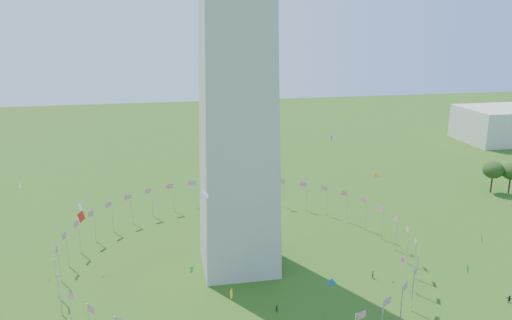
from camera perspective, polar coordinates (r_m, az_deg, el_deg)
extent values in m
cylinder|color=silver|center=(130.71, 15.78, -8.14)|extent=(0.24, 0.24, 9.00)
cylinder|color=silver|center=(136.15, 14.24, -7.04)|extent=(0.24, 0.24, 9.00)
cylinder|color=silver|center=(141.07, 12.41, -6.10)|extent=(0.24, 0.24, 9.00)
cylinder|color=silver|center=(145.39, 10.36, -5.32)|extent=(0.24, 0.24, 9.00)
cylinder|color=silver|center=(149.04, 8.13, -4.68)|extent=(0.24, 0.24, 9.00)
cylinder|color=silver|center=(151.95, 5.76, -4.19)|extent=(0.24, 0.24, 9.00)
cylinder|color=silver|center=(154.09, 3.29, -3.85)|extent=(0.24, 0.24, 9.00)
cylinder|color=silver|center=(155.42, 0.76, -3.65)|extent=(0.24, 0.24, 9.00)
cylinder|color=silver|center=(155.92, -1.80, -3.59)|extent=(0.24, 0.24, 9.00)
cylinder|color=silver|center=(155.58, -4.37, -3.68)|extent=(0.24, 0.24, 9.00)
cylinder|color=silver|center=(154.41, -6.91, -3.90)|extent=(0.24, 0.24, 9.00)
cylinder|color=silver|center=(152.43, -9.38, -4.27)|extent=(0.24, 0.24, 9.00)
cylinder|color=silver|center=(149.66, -11.76, -4.78)|extent=(0.24, 0.24, 9.00)
cylinder|color=silver|center=(146.15, -14.01, -5.43)|extent=(0.24, 0.24, 9.00)
cylinder|color=silver|center=(141.95, -16.09, -6.23)|extent=(0.24, 0.24, 9.00)
cylinder|color=silver|center=(137.14, -17.95, -7.17)|extent=(0.24, 0.24, 9.00)
cylinder|color=silver|center=(131.80, -19.52, -8.27)|extent=(0.24, 0.24, 9.00)
cylinder|color=silver|center=(126.03, -20.76, -9.52)|extent=(0.24, 0.24, 9.00)
cylinder|color=silver|center=(119.98, -21.56, -10.92)|extent=(0.24, 0.24, 9.00)
cylinder|color=silver|center=(113.78, -21.85, -12.46)|extent=(0.24, 0.24, 9.00)
cylinder|color=silver|center=(107.61, -21.51, -14.12)|extent=(0.24, 0.24, 9.00)
cylinder|color=silver|center=(101.70, -20.43, -15.85)|extent=(0.24, 0.24, 9.00)
cylinder|color=silver|center=(100.60, 16.27, -15.82)|extent=(0.24, 0.24, 9.00)
cylinder|color=silver|center=(106.44, 17.47, -14.05)|extent=(0.24, 0.24, 9.00)
cylinder|color=silver|center=(112.58, 17.91, -12.37)|extent=(0.24, 0.24, 9.00)
cylinder|color=silver|center=(118.79, 17.70, -10.81)|extent=(0.24, 0.24, 9.00)
cylinder|color=silver|center=(124.88, 16.96, -9.40)|extent=(0.24, 0.24, 9.00)
imported|color=black|center=(103.49, 2.38, -16.59)|extent=(0.53, 0.65, 1.55)
imported|color=#262626|center=(117.90, 13.20, -12.61)|extent=(0.50, 0.71, 1.86)
imported|color=black|center=(118.40, 26.97, -13.98)|extent=(1.50, 1.45, 1.57)
plane|color=blue|center=(94.19, 8.63, -13.66)|extent=(2.23, 1.81, 2.53)
plane|color=#CC2699|center=(80.02, 27.26, -4.31)|extent=(1.89, 1.41, 2.35)
plane|color=red|center=(74.52, -19.34, -6.13)|extent=(0.05, 1.76, 1.76)
plane|color=white|center=(127.37, -25.35, -2.70)|extent=(0.41, 1.91, 1.87)
plane|color=green|center=(94.26, -7.35, -12.33)|extent=(1.31, 0.36, 1.36)
plane|color=white|center=(83.68, -5.82, -3.87)|extent=(1.63, 1.18, 1.60)
plane|color=blue|center=(117.94, 8.61, 2.59)|extent=(0.22, 1.12, 1.12)
plane|color=green|center=(87.18, 23.04, -11.38)|extent=(0.36, 1.68, 1.66)
plane|color=#CC2699|center=(114.09, 16.44, -10.93)|extent=(0.29, 1.61, 1.64)
plane|color=yellow|center=(99.61, -2.84, -15.01)|extent=(1.87, 0.76, 1.95)
plane|color=white|center=(123.17, -19.44, -5.09)|extent=(1.42, 1.59, 1.70)
plane|color=orange|center=(116.50, 13.59, -1.70)|extent=(1.26, 0.51, 1.18)
plane|color=white|center=(92.09, 24.41, -8.24)|extent=(1.56, 1.85, 1.91)
ellipsoid|color=#2D4C19|center=(184.46, 25.39, -1.82)|extent=(6.77, 6.77, 10.57)
ellipsoid|color=#2D4C19|center=(186.46, 27.06, -1.92)|extent=(6.50, 6.50, 10.16)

